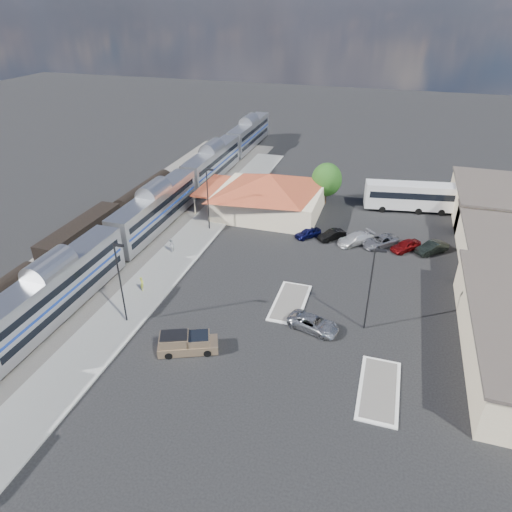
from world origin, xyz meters
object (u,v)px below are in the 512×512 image
(pickup_truck, at_px, (188,343))
(coach_bus, at_px, (410,195))
(suv, at_px, (313,323))
(station_depot, at_px, (269,194))

(pickup_truck, bearing_deg, coach_bus, -48.44)
(pickup_truck, xyz_separation_m, suv, (10.43, 6.51, -0.18))
(suv, distance_m, coach_bus, 33.98)
(station_depot, relative_size, pickup_truck, 3.17)
(suv, height_order, coach_bus, coach_bus)
(station_depot, bearing_deg, pickup_truck, -87.62)
(station_depot, height_order, pickup_truck, station_depot)
(coach_bus, bearing_deg, suv, 156.35)
(suv, bearing_deg, station_depot, 40.60)
(station_depot, bearing_deg, suv, -65.37)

